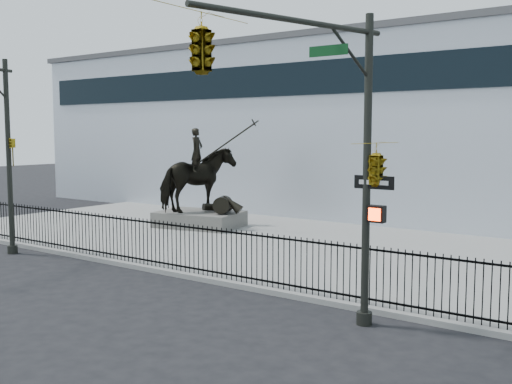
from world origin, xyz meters
The scene contains 7 objects.
ground centered at (0.00, 0.00, 0.00)m, with size 120.00×120.00×0.00m, color black.
plaza centered at (0.00, 7.00, 0.07)m, with size 30.00×12.00×0.15m, color gray.
building centered at (0.00, 20.00, 4.50)m, with size 44.00×14.00×9.00m, color white.
picket_fence centered at (0.00, 1.25, 0.90)m, with size 22.10×0.10×1.50m.
statue_plinth centered at (-4.92, 8.22, 0.49)m, with size 3.65×2.51×0.68m, color #55534E.
equestrian_statue centered at (-4.86, 8.23, 2.27)m, with size 4.61×3.28×3.96m.
traffic_signal_right centered at (6.47, -2.00, 4.85)m, with size 2.17×6.86×7.00m.
Camera 1 is at (12.76, -12.16, 4.41)m, focal length 42.00 mm.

